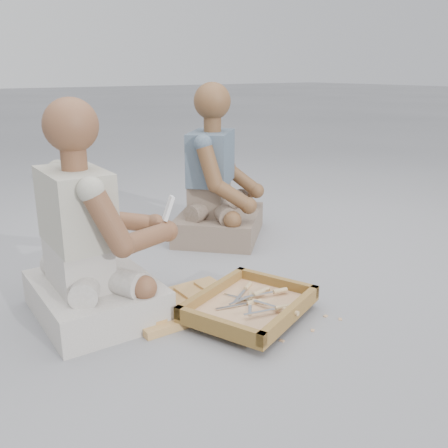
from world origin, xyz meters
TOP-DOWN VIEW (x-y plane):
  - ground at (0.00, 0.00)m, footprint 60.00×60.00m
  - carved_panel at (-0.36, 0.04)m, footprint 0.54×0.36m
  - tool_tray at (-0.16, -0.22)m, footprint 0.67×0.61m
  - chisel_0 at (-0.11, -0.20)m, footprint 0.11×0.20m
  - chisel_1 at (-0.04, -0.14)m, footprint 0.22×0.05m
  - chisel_2 at (0.01, -0.20)m, footprint 0.22×0.06m
  - chisel_3 at (-0.09, -0.17)m, footprint 0.22×0.04m
  - chisel_4 at (-0.08, -0.37)m, footprint 0.09×0.21m
  - chisel_5 at (-0.06, -0.07)m, footprint 0.19×0.14m
  - chisel_6 at (-0.12, -0.17)m, footprint 0.15×0.18m
  - chisel_7 at (-0.15, -0.21)m, footprint 0.22×0.07m
  - chisel_8 at (-0.10, -0.34)m, footprint 0.22×0.07m
  - wood_chip_0 at (-0.01, 0.00)m, footprint 0.02×0.02m
  - wood_chip_1 at (-0.17, -0.45)m, footprint 0.02×0.02m
  - wood_chip_2 at (0.05, -0.01)m, footprint 0.02×0.02m
  - wood_chip_3 at (-0.45, 0.17)m, footprint 0.02×0.02m
  - wood_chip_4 at (-0.30, 0.10)m, footprint 0.02×0.02m
  - wood_chip_5 at (-0.47, -0.04)m, footprint 0.02×0.02m
  - wood_chip_6 at (0.16, -0.02)m, footprint 0.02×0.02m
  - wood_chip_7 at (-0.33, -0.17)m, footprint 0.02×0.02m
  - wood_chip_8 at (-0.01, -0.47)m, footprint 0.02×0.02m
  - wood_chip_9 at (0.16, -0.46)m, footprint 0.02×0.02m
  - wood_chip_10 at (0.13, -0.41)m, footprint 0.02×0.02m
  - craftsman at (-0.71, 0.22)m, footprint 0.65×0.63m
  - companion at (0.37, 0.82)m, footprint 0.81×0.81m
  - mobile_phone at (-0.35, 0.15)m, footprint 0.07×0.06m

SIDE VIEW (x-z plane):
  - ground at x=0.00m, z-range 0.00..0.00m
  - wood_chip_0 at x=-0.01m, z-range 0.00..0.00m
  - wood_chip_1 at x=-0.17m, z-range 0.00..0.00m
  - wood_chip_2 at x=0.05m, z-range 0.00..0.00m
  - wood_chip_3 at x=-0.45m, z-range 0.00..0.00m
  - wood_chip_4 at x=-0.30m, z-range 0.00..0.00m
  - wood_chip_5 at x=-0.47m, z-range 0.00..0.00m
  - wood_chip_6 at x=0.16m, z-range 0.00..0.00m
  - wood_chip_7 at x=-0.33m, z-range 0.00..0.00m
  - wood_chip_8 at x=-0.01m, z-range 0.00..0.00m
  - wood_chip_9 at x=0.16m, z-range 0.00..0.00m
  - wood_chip_10 at x=0.13m, z-range 0.00..0.00m
  - carved_panel at x=-0.36m, z-range 0.00..0.04m
  - tool_tray at x=-0.16m, z-range 0.02..0.10m
  - chisel_0 at x=-0.11m, z-range 0.05..0.07m
  - chisel_6 at x=-0.12m, z-range 0.05..0.08m
  - chisel_5 at x=-0.06m, z-range 0.05..0.08m
  - chisel_7 at x=-0.15m, z-range 0.05..0.08m
  - chisel_1 at x=-0.04m, z-range 0.06..0.08m
  - chisel_4 at x=-0.08m, z-range 0.07..0.09m
  - chisel_2 at x=0.01m, z-range 0.07..0.09m
  - chisel_3 at x=-0.09m, z-range 0.07..0.09m
  - chisel_8 at x=-0.10m, z-range 0.07..0.09m
  - craftsman at x=-0.71m, z-range -0.15..0.81m
  - companion at x=0.37m, z-range -0.17..0.83m
  - mobile_phone at x=-0.35m, z-range 0.40..0.52m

